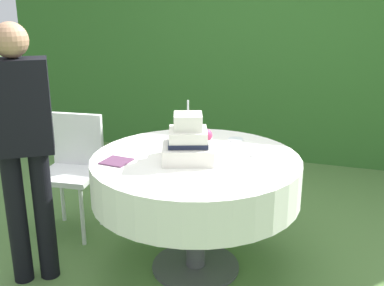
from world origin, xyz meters
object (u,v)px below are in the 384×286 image
(garden_chair, at_px, (73,162))
(standing_person, at_px, (22,140))
(napkin_stack, at_px, (116,161))
(wedding_cake, at_px, (189,142))
(serving_plate_near, at_px, (236,140))
(serving_plate_far, at_px, (259,155))
(cake_table, at_px, (196,178))

(garden_chair, xyz_separation_m, standing_person, (0.11, -0.68, 0.39))
(napkin_stack, bearing_deg, wedding_cake, 24.09)
(serving_plate_near, height_order, garden_chair, garden_chair)
(serving_plate_near, distance_m, serving_plate_far, 0.35)
(garden_chair, bearing_deg, cake_table, -13.87)
(wedding_cake, distance_m, serving_plate_near, 0.51)
(wedding_cake, height_order, serving_plate_far, wedding_cake)
(cake_table, distance_m, wedding_cake, 0.25)
(serving_plate_far, relative_size, garden_chair, 0.11)
(serving_plate_near, bearing_deg, wedding_cake, -111.92)
(cake_table, relative_size, standing_person, 0.81)
(cake_table, bearing_deg, standing_person, -155.74)
(napkin_stack, relative_size, standing_person, 0.10)
(serving_plate_near, bearing_deg, napkin_stack, -132.26)
(napkin_stack, xyz_separation_m, standing_person, (-0.51, -0.20, 0.15))
(wedding_cake, relative_size, napkin_stack, 2.49)
(standing_person, bearing_deg, serving_plate_near, 37.70)
(wedding_cake, height_order, standing_person, standing_person)
(wedding_cake, relative_size, standing_person, 0.24)
(cake_table, distance_m, napkin_stack, 0.50)
(serving_plate_far, distance_m, napkin_stack, 0.88)
(napkin_stack, bearing_deg, serving_plate_near, 47.74)
(serving_plate_far, relative_size, napkin_stack, 0.65)
(serving_plate_near, relative_size, napkin_stack, 0.66)
(napkin_stack, relative_size, garden_chair, 0.18)
(wedding_cake, relative_size, serving_plate_far, 3.86)
(wedding_cake, xyz_separation_m, napkin_stack, (-0.40, -0.18, -0.10))
(standing_person, bearing_deg, cake_table, 24.26)
(cake_table, xyz_separation_m, standing_person, (-0.94, -0.42, 0.29))
(serving_plate_near, xyz_separation_m, standing_person, (-1.09, -0.84, 0.15))
(serving_plate_near, distance_m, garden_chair, 1.23)
(serving_plate_near, bearing_deg, serving_plate_far, -52.87)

